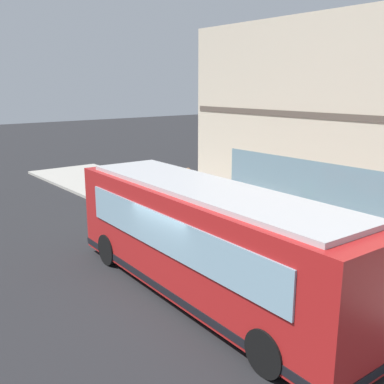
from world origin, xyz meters
TOP-DOWN VIEW (x-y plane):
  - ground at (0.00, 0.00)m, footprint 120.00×120.00m
  - sidewalk_curb at (4.94, 0.00)m, footprint 4.68×40.00m
  - city_bus_nearside at (0.46, -0.42)m, footprint 2.95×10.14m
  - pedestrian_walking_along_curb at (5.66, 7.01)m, footprint 0.32×0.32m
  - pedestrian_near_hydrant at (5.15, 8.49)m, footprint 0.32×0.32m
  - newspaper_vending_box at (4.03, 3.81)m, footprint 0.44×0.43m

SIDE VIEW (x-z plane):
  - ground at x=0.00m, z-range 0.00..0.00m
  - sidewalk_curb at x=4.94m, z-range 0.00..0.15m
  - newspaper_vending_box at x=4.03m, z-range 0.15..1.05m
  - pedestrian_near_hydrant at x=5.15m, z-range 0.28..2.01m
  - pedestrian_walking_along_curb at x=5.66m, z-range 0.29..2.04m
  - city_bus_nearside at x=0.46m, z-range 0.02..3.09m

